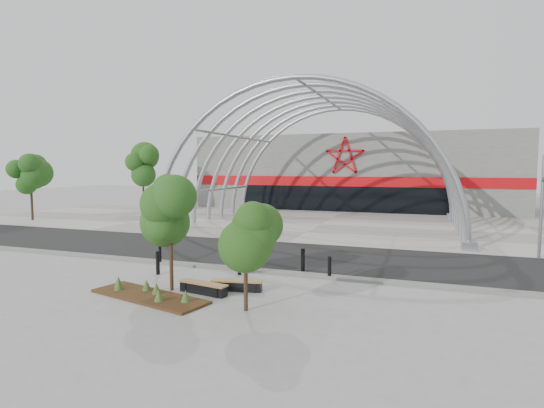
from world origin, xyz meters
The scene contains 19 objects.
ground centered at (0.00, 0.00, 0.00)m, with size 140.00×140.00×0.00m, color gray.
road centered at (0.00, 3.50, 0.01)m, with size 140.00×7.00×0.02m, color black.
forecourt centered at (0.00, 15.50, 0.02)m, with size 60.00×17.00×0.04m, color gray.
kerb centered at (0.00, -0.25, 0.06)m, with size 60.00×0.50×0.12m, color slate.
arena_building centered at (0.00, 33.45, 3.99)m, with size 34.00×15.24×8.00m.
vault_canopy centered at (0.00, 15.50, 0.02)m, with size 20.80×15.80×20.36m.
planting_bed centered at (-1.45, -4.88, 0.12)m, with size 4.82×2.46×0.49m.
signal_pole centered at (13.08, 6.95, 2.69)m, with size 0.22×0.73×5.14m.
street_tree_0 centered at (-1.14, -3.88, 3.04)m, with size 1.86×1.86×4.23m.
street_tree_1 centered at (2.33, -5.01, 2.81)m, with size 1.65×1.65×3.91m.
bench_0 centered at (0.17, -3.87, 0.20)m, with size 1.99×0.76×0.41m.
bench_1 centered at (1.16, -3.13, 0.19)m, with size 1.94×0.78×0.40m.
bollard_0 centered at (-4.02, -0.41, 0.43)m, with size 0.14×0.14×0.87m, color black.
bollard_1 centered at (-3.00, -2.06, 0.51)m, with size 0.16×0.16×1.01m, color black.
bollard_2 centered at (0.30, -0.95, 0.49)m, with size 0.16×0.16×0.98m, color black.
bollard_3 centered at (2.73, 0.33, 0.53)m, with size 0.17×0.17×1.05m, color black.
bollard_4 centered at (4.03, -0.27, 0.46)m, with size 0.15×0.15×0.93m, color black.
bg_tree_0 centered at (-20.00, 20.00, 4.64)m, with size 3.00×3.00×6.45m.
bg_tree_2 centered at (-24.00, 10.00, 3.86)m, with size 2.55×2.55×5.38m.
Camera 1 is at (7.54, -17.12, 4.55)m, focal length 28.00 mm.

